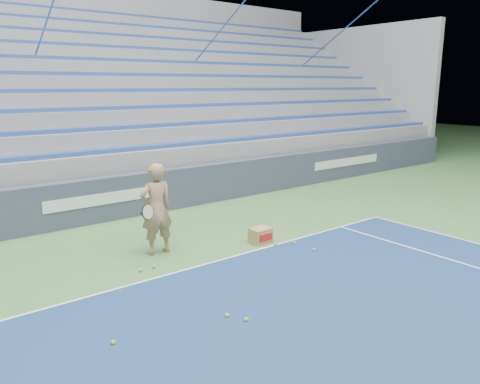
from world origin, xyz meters
The scene contains 12 objects.
sponsor_barrier centered at (0.00, 15.88, 0.55)m, with size 30.00×0.32×1.10m.
bleachers centered at (0.00, 21.60, 2.36)m, with size 31.00×9.15×7.30m.
tennis_player centered at (-0.16, 13.00, 0.92)m, with size 0.94×0.84×1.84m.
ball_box centered at (1.88, 12.20, 0.16)m, with size 0.44×0.35×0.33m.
tennis_ball_0 centered at (-0.66, 9.98, 0.03)m, with size 0.07×0.07×0.07m, color #A4D32B.
tennis_ball_1 centered at (2.38, 11.69, 0.03)m, with size 0.07×0.07×0.07m, color #A4D32B.
tennis_ball_2 centered at (-0.88, 12.32, 0.03)m, with size 0.07×0.07×0.07m, color #A4D32B.
tennis_ball_3 centered at (-0.52, 9.71, 0.03)m, with size 0.07×0.07×0.07m, color #A4D32B.
tennis_ball_4 centered at (2.00, 11.88, 0.03)m, with size 0.07×0.07×0.07m, color #A4D32B.
tennis_ball_5 centered at (-0.61, 12.33, 0.03)m, with size 0.07×0.07×0.07m, color #A4D32B.
tennis_ball_6 centered at (2.39, 11.13, 0.03)m, with size 0.07×0.07×0.07m, color #A4D32B.
tennis_ball_7 centered at (-2.27, 10.31, 0.03)m, with size 0.07×0.07×0.07m, color #A4D32B.
Camera 1 is at (-4.35, 4.94, 3.31)m, focal length 35.00 mm.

